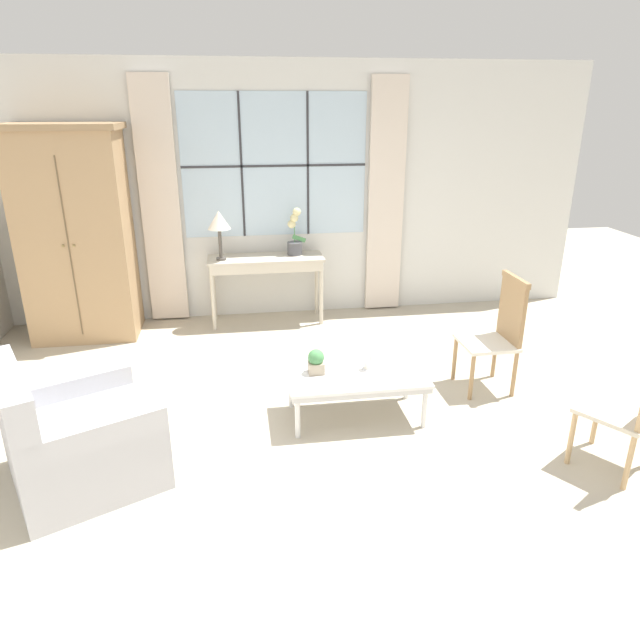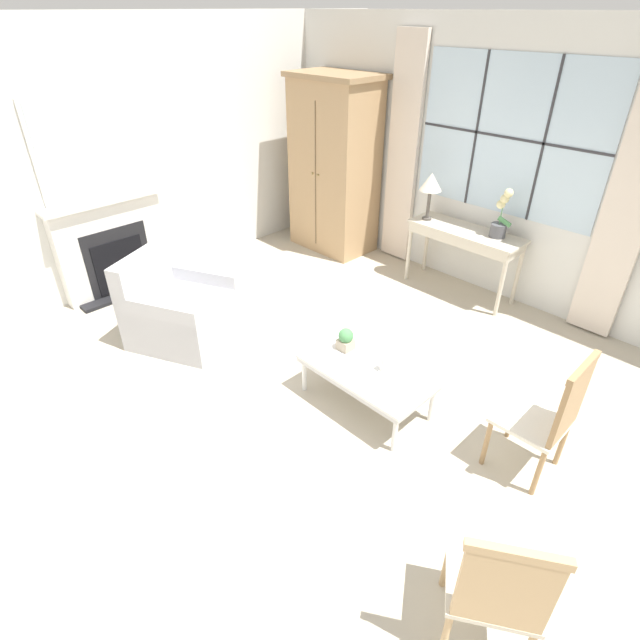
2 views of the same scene
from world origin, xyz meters
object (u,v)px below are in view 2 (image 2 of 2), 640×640
at_px(table_lamp, 431,183).
at_px(side_chair_wooden, 551,413).
at_px(coffee_table, 367,372).
at_px(potted_plant_small, 346,339).
at_px(fireplace, 110,235).
at_px(accent_chair_wooden, 497,588).
at_px(pillar_candle, 384,365).
at_px(armoire, 334,166).
at_px(armchair_upholstered, 182,309).
at_px(potted_orchid, 501,219).
at_px(console_table, 465,237).

relative_size(table_lamp, side_chair_wooden, 0.53).
height_order(side_chair_wooden, coffee_table, side_chair_wooden).
height_order(coffee_table, potted_plant_small, potted_plant_small).
height_order(fireplace, potted_plant_small, fireplace).
bearing_deg(table_lamp, fireplace, -129.72).
xyz_separation_m(table_lamp, accent_chair_wooden, (2.69, -3.18, -0.64)).
height_order(table_lamp, potted_plant_small, table_lamp).
relative_size(table_lamp, pillar_candle, 3.87).
bearing_deg(armoire, coffee_table, -40.95).
height_order(table_lamp, armchair_upholstered, table_lamp).
bearing_deg(coffee_table, armchair_upholstered, -165.56).
xyz_separation_m(table_lamp, potted_orchid, (0.82, 0.12, -0.22)).
bearing_deg(potted_orchid, armoire, -175.87).
bearing_deg(armoire, potted_plant_small, -43.70).
bearing_deg(coffee_table, pillar_candle, 33.84).
bearing_deg(coffee_table, accent_chair_wooden, -30.80).
bearing_deg(pillar_candle, potted_orchid, 98.44).
distance_m(potted_orchid, accent_chair_wooden, 3.82).
distance_m(side_chair_wooden, pillar_candle, 1.23).
bearing_deg(potted_orchid, side_chair_wooden, -52.48).
distance_m(console_table, table_lamp, 0.70).
height_order(console_table, table_lamp, table_lamp).
height_order(fireplace, side_chair_wooden, fireplace).
distance_m(table_lamp, side_chair_wooden, 3.07).
bearing_deg(coffee_table, potted_plant_small, 166.34).
bearing_deg(console_table, potted_orchid, 10.71).
height_order(potted_orchid, potted_plant_small, potted_orchid).
distance_m(fireplace, armoire, 2.85).
bearing_deg(armchair_upholstered, potted_orchid, 58.26).
bearing_deg(side_chair_wooden, potted_plant_small, -171.23).
bearing_deg(fireplace, potted_plant_small, 11.50).
xyz_separation_m(accent_chair_wooden, pillar_candle, (-1.54, 1.06, -0.10)).
relative_size(potted_orchid, coffee_table, 0.48).
bearing_deg(armoire, potted_orchid, 4.13).
bearing_deg(accent_chair_wooden, potted_plant_small, 151.59).
bearing_deg(table_lamp, pillar_candle, -61.59).
height_order(table_lamp, side_chair_wooden, table_lamp).
xyz_separation_m(fireplace, potted_orchid, (3.09, 2.86, 0.27)).
relative_size(armchair_upholstered, potted_plant_small, 6.12).
bearing_deg(armchair_upholstered, side_chair_wooden, 14.21).
height_order(console_table, side_chair_wooden, side_chair_wooden).
height_order(table_lamp, potted_orchid, table_lamp).
distance_m(console_table, potted_orchid, 0.44).
height_order(potted_orchid, coffee_table, potted_orchid).
bearing_deg(potted_orchid, fireplace, -137.29).
height_order(armoire, potted_plant_small, armoire).
distance_m(fireplace, armchair_upholstered, 1.40).
bearing_deg(table_lamp, accent_chair_wooden, -49.83).
bearing_deg(table_lamp, console_table, 6.26).
height_order(armoire, accent_chair_wooden, armoire).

